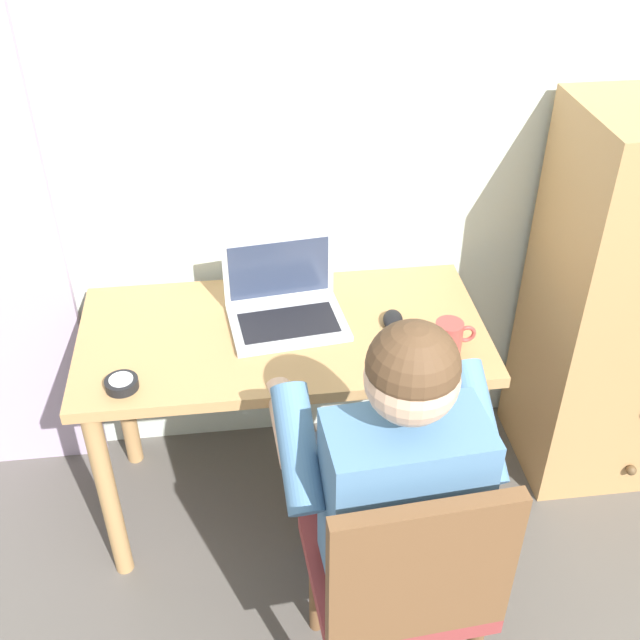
{
  "coord_description": "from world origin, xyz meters",
  "views": [
    {
      "loc": [
        -0.66,
        0.0,
        2.08
      ],
      "look_at": [
        -0.44,
        1.73,
        0.82
      ],
      "focal_mm": 43.05,
      "sensor_mm": 36.0,
      "label": 1
    }
  ],
  "objects_px": {
    "desk": "(284,359)",
    "person_seated": "(388,472)",
    "dresser": "(637,303)",
    "coffee_mug": "(450,337)",
    "desk_clock": "(122,384)",
    "chair": "(403,581)",
    "laptop": "(285,304)",
    "computer_mouse": "(393,320)"
  },
  "relations": [
    {
      "from": "dresser",
      "to": "desk_clock",
      "type": "height_order",
      "value": "dresser"
    },
    {
      "from": "dresser",
      "to": "coffee_mug",
      "type": "xyz_separation_m",
      "value": [
        -0.7,
        -0.24,
        0.11
      ]
    },
    {
      "from": "chair",
      "to": "laptop",
      "type": "bearing_deg",
      "value": 104.73
    },
    {
      "from": "computer_mouse",
      "to": "desk",
      "type": "bearing_deg",
      "value": -171.06
    },
    {
      "from": "person_seated",
      "to": "computer_mouse",
      "type": "xyz_separation_m",
      "value": [
        0.12,
        0.54,
        0.06
      ]
    },
    {
      "from": "computer_mouse",
      "to": "desk_clock",
      "type": "distance_m",
      "value": 0.81
    },
    {
      "from": "dresser",
      "to": "computer_mouse",
      "type": "bearing_deg",
      "value": -173.49
    },
    {
      "from": "coffee_mug",
      "to": "laptop",
      "type": "bearing_deg",
      "value": 154.55
    },
    {
      "from": "dresser",
      "to": "laptop",
      "type": "height_order",
      "value": "dresser"
    },
    {
      "from": "desk",
      "to": "computer_mouse",
      "type": "distance_m",
      "value": 0.35
    },
    {
      "from": "chair",
      "to": "coffee_mug",
      "type": "distance_m",
      "value": 0.69
    },
    {
      "from": "computer_mouse",
      "to": "dresser",
      "type": "bearing_deg",
      "value": 17.49
    },
    {
      "from": "dresser",
      "to": "coffee_mug",
      "type": "relative_size",
      "value": 11.01
    },
    {
      "from": "person_seated",
      "to": "desk",
      "type": "bearing_deg",
      "value": 110.85
    },
    {
      "from": "desk",
      "to": "chair",
      "type": "bearing_deg",
      "value": -73.16
    },
    {
      "from": "dresser",
      "to": "chair",
      "type": "bearing_deg",
      "value": -138.94
    },
    {
      "from": "desk",
      "to": "coffee_mug",
      "type": "relative_size",
      "value": 10.06
    },
    {
      "from": "laptop",
      "to": "computer_mouse",
      "type": "relative_size",
      "value": 3.66
    },
    {
      "from": "dresser",
      "to": "coffee_mug",
      "type": "distance_m",
      "value": 0.75
    },
    {
      "from": "chair",
      "to": "desk_clock",
      "type": "xyz_separation_m",
      "value": [
        -0.67,
        0.53,
        0.24
      ]
    },
    {
      "from": "computer_mouse",
      "to": "laptop",
      "type": "bearing_deg",
      "value": 178.2
    },
    {
      "from": "laptop",
      "to": "dresser",
      "type": "bearing_deg",
      "value": 1.14
    },
    {
      "from": "coffee_mug",
      "to": "person_seated",
      "type": "bearing_deg",
      "value": -122.33
    },
    {
      "from": "person_seated",
      "to": "coffee_mug",
      "type": "xyz_separation_m",
      "value": [
        0.25,
        0.4,
        0.09
      ]
    },
    {
      "from": "laptop",
      "to": "desk",
      "type": "bearing_deg",
      "value": -102.51
    },
    {
      "from": "person_seated",
      "to": "coffee_mug",
      "type": "relative_size",
      "value": 9.96
    },
    {
      "from": "dresser",
      "to": "chair",
      "type": "relative_size",
      "value": 1.51
    },
    {
      "from": "chair",
      "to": "coffee_mug",
      "type": "height_order",
      "value": "chair"
    },
    {
      "from": "computer_mouse",
      "to": "desk_clock",
      "type": "relative_size",
      "value": 1.11
    },
    {
      "from": "chair",
      "to": "coffee_mug",
      "type": "relative_size",
      "value": 7.31
    },
    {
      "from": "person_seated",
      "to": "dresser",
      "type": "bearing_deg",
      "value": 33.78
    },
    {
      "from": "dresser",
      "to": "coffee_mug",
      "type": "bearing_deg",
      "value": -161.25
    },
    {
      "from": "laptop",
      "to": "coffee_mug",
      "type": "height_order",
      "value": "laptop"
    },
    {
      "from": "person_seated",
      "to": "laptop",
      "type": "xyz_separation_m",
      "value": [
        -0.2,
        0.61,
        0.1
      ]
    },
    {
      "from": "person_seated",
      "to": "coffee_mug",
      "type": "bearing_deg",
      "value": 57.67
    },
    {
      "from": "chair",
      "to": "computer_mouse",
      "type": "height_order",
      "value": "chair"
    },
    {
      "from": "desk",
      "to": "person_seated",
      "type": "height_order",
      "value": "person_seated"
    },
    {
      "from": "chair",
      "to": "computer_mouse",
      "type": "relative_size",
      "value": 8.77
    },
    {
      "from": "laptop",
      "to": "chair",
      "type": "bearing_deg",
      "value": -75.27
    },
    {
      "from": "chair",
      "to": "desk_clock",
      "type": "relative_size",
      "value": 9.74
    },
    {
      "from": "desk",
      "to": "person_seated",
      "type": "relative_size",
      "value": 1.01
    },
    {
      "from": "desk",
      "to": "desk_clock",
      "type": "bearing_deg",
      "value": -155.16
    }
  ]
}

